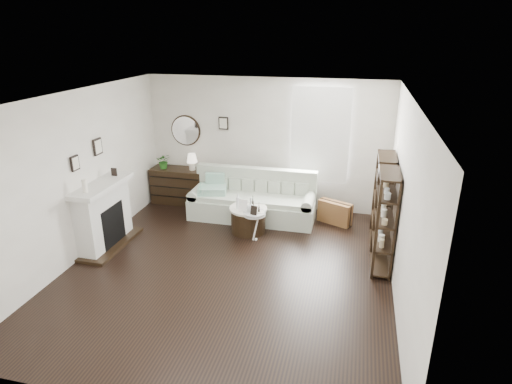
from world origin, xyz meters
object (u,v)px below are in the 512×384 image
(pedestal_table, at_px, (254,214))
(drum_table, at_px, (248,219))
(dresser, at_px, (179,185))
(sofa, at_px, (253,202))

(pedestal_table, bearing_deg, drum_table, 130.12)
(dresser, xyz_separation_m, pedestal_table, (2.00, -1.26, 0.06))
(dresser, bearing_deg, drum_table, -30.23)
(sofa, bearing_deg, dresser, 167.40)
(drum_table, xyz_separation_m, pedestal_table, (0.16, -0.20, 0.20))
(dresser, distance_m, drum_table, 2.13)
(dresser, distance_m, pedestal_table, 2.37)
(sofa, distance_m, drum_table, 0.68)
(pedestal_table, bearing_deg, dresser, 147.70)
(sofa, relative_size, pedestal_table, 5.04)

